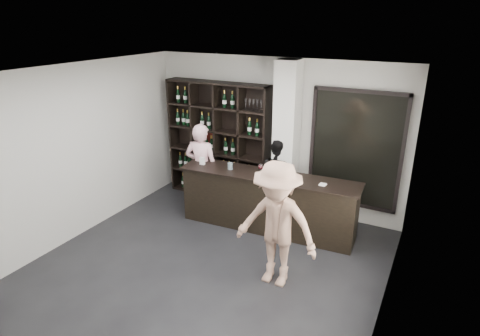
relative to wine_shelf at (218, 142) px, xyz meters
The scene contains 12 objects.
floor 3.06m from the wine_shelf, 65.85° to the right, with size 5.00×5.50×0.01m, color black.
wine_shelf is the anchor object (origin of this frame).
structural_column 1.52m from the wine_shelf, ahead, with size 0.40×0.40×2.90m, color silver.
glass_panel 2.71m from the wine_shelf, ahead, with size 1.60×0.08×2.10m.
tasting_counter 1.81m from the wine_shelf, 29.00° to the right, with size 3.15×0.66×1.04m.
taster_pink 0.79m from the wine_shelf, 86.00° to the right, with size 0.64×0.42×1.75m, color #F5BAC2.
taster_black 1.47m from the wine_shelf, ahead, with size 0.74×0.58×1.52m, color black.
customer 3.10m from the wine_shelf, 44.57° to the right, with size 1.18×0.68×1.83m, color tan.
wine_glass 1.59m from the wine_shelf, 32.34° to the right, with size 0.09×0.09×0.22m, color white, non-canonical shape.
spit_cup 1.17m from the wine_shelf, 48.97° to the right, with size 0.09×0.09×0.12m, color #ADCAD7.
napkin_stack 2.56m from the wine_shelf, 18.37° to the right, with size 0.10×0.10×0.02m, color white.
card_stand 0.93m from the wine_shelf, 77.80° to the right, with size 0.09×0.05×0.14m, color white.
Camera 1 is at (2.85, -4.11, 3.59)m, focal length 30.00 mm.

